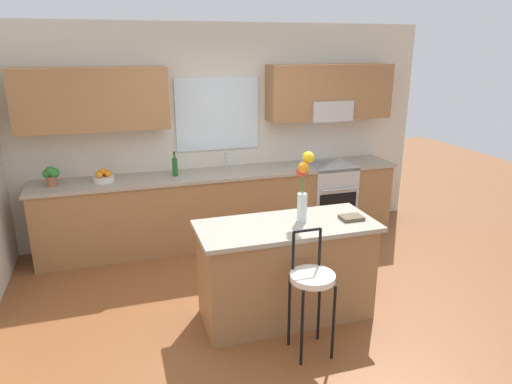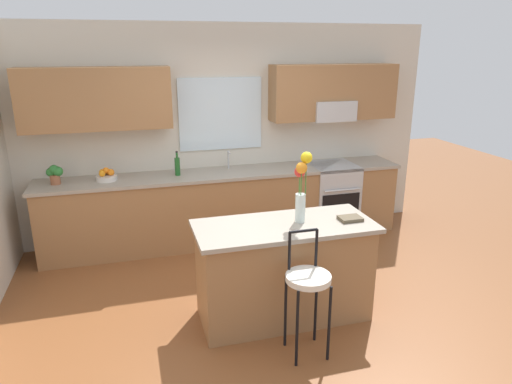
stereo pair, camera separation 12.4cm
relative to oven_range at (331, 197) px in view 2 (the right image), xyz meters
name	(u,v)px [view 2 (the right image)]	position (x,y,z in m)	size (l,w,h in m)	color
ground_plane	(266,307)	(-1.44, -1.68, -0.46)	(14.00, 14.00, 0.00)	brown
back_wall_assembly	(223,121)	(-1.41, 0.31, 1.05)	(5.60, 0.50, 2.70)	beige
counter_run	(227,206)	(-1.44, 0.02, 0.01)	(4.56, 0.64, 0.92)	#996B42
sink_faucet	(229,158)	(-1.38, 0.17, 0.60)	(0.02, 0.13, 0.23)	#B7BABC
oven_range	(331,197)	(0.00, 0.00, 0.00)	(0.60, 0.64, 0.92)	#B7BABC
kitchen_island	(284,271)	(-1.32, -1.86, 0.00)	(1.60, 0.70, 0.92)	#996B42
bar_stool_near	(308,283)	(-1.32, -2.42, 0.18)	(0.36, 0.36, 1.04)	black
flower_vase	(302,184)	(-1.17, -1.84, 0.82)	(0.15, 0.15, 0.64)	silver
cookbook	(350,219)	(-0.72, -1.93, 0.48)	(0.20, 0.15, 0.03)	brown
fruit_bowl_oranges	(106,176)	(-2.87, 0.03, 0.52)	(0.24, 0.24, 0.16)	silver
bottle_olive_oil	(177,166)	(-2.04, 0.02, 0.58)	(0.06, 0.06, 0.30)	#1E5923
potted_plant_small	(55,173)	(-3.42, 0.02, 0.59)	(0.19, 0.13, 0.22)	#9E5B3D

